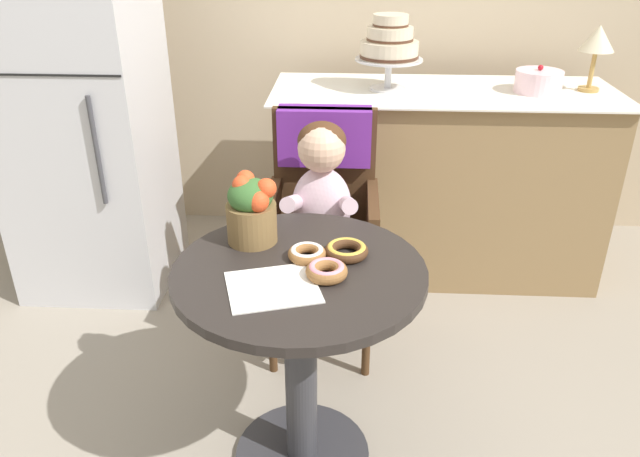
{
  "coord_description": "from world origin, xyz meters",
  "views": [
    {
      "loc": [
        0.14,
        -1.48,
        1.6
      ],
      "look_at": [
        0.05,
        0.15,
        0.77
      ],
      "focal_mm": 34.62,
      "sensor_mm": 36.0,
      "label": 1
    }
  ],
  "objects_px": {
    "cafe_table": "(300,330)",
    "seated_child": "(321,202)",
    "table_lamp": "(598,41)",
    "flower_vase": "(252,208)",
    "donut_front": "(327,270)",
    "round_layer_cake": "(538,81)",
    "donut_mid": "(347,250)",
    "refrigerator": "(82,108)",
    "donut_side": "(307,253)",
    "tiered_cake_stand": "(390,45)",
    "wicker_chair": "(323,194)"
  },
  "relations": [
    {
      "from": "donut_mid",
      "to": "flower_vase",
      "type": "relative_size",
      "value": 0.58
    },
    {
      "from": "donut_mid",
      "to": "tiered_cake_stand",
      "type": "distance_m",
      "value": 1.28
    },
    {
      "from": "wicker_chair",
      "to": "table_lamp",
      "type": "height_order",
      "value": "table_lamp"
    },
    {
      "from": "cafe_table",
      "to": "donut_front",
      "type": "relative_size",
      "value": 6.24
    },
    {
      "from": "donut_mid",
      "to": "refrigerator",
      "type": "xyz_separation_m",
      "value": [
        -1.18,
        1.02,
        0.11
      ]
    },
    {
      "from": "tiered_cake_stand",
      "to": "cafe_table",
      "type": "bearing_deg",
      "value": -102.58
    },
    {
      "from": "wicker_chair",
      "to": "donut_side",
      "type": "bearing_deg",
      "value": -88.08
    },
    {
      "from": "donut_side",
      "to": "table_lamp",
      "type": "distance_m",
      "value": 1.77
    },
    {
      "from": "round_layer_cake",
      "to": "refrigerator",
      "type": "height_order",
      "value": "refrigerator"
    },
    {
      "from": "donut_front",
      "to": "cafe_table",
      "type": "bearing_deg",
      "value": 150.73
    },
    {
      "from": "round_layer_cake",
      "to": "refrigerator",
      "type": "distance_m",
      "value": 2.01
    },
    {
      "from": "wicker_chair",
      "to": "tiered_cake_stand",
      "type": "xyz_separation_m",
      "value": [
        0.26,
        0.6,
        0.46
      ]
    },
    {
      "from": "donut_mid",
      "to": "flower_vase",
      "type": "distance_m",
      "value": 0.31
    },
    {
      "from": "donut_mid",
      "to": "round_layer_cake",
      "type": "bearing_deg",
      "value": 55.84
    },
    {
      "from": "donut_mid",
      "to": "round_layer_cake",
      "type": "xyz_separation_m",
      "value": [
        0.82,
        1.21,
        0.21
      ]
    },
    {
      "from": "cafe_table",
      "to": "flower_vase",
      "type": "bearing_deg",
      "value": 134.48
    },
    {
      "from": "round_layer_cake",
      "to": "refrigerator",
      "type": "bearing_deg",
      "value": -174.57
    },
    {
      "from": "donut_mid",
      "to": "tiered_cake_stand",
      "type": "height_order",
      "value": "tiered_cake_stand"
    },
    {
      "from": "cafe_table",
      "to": "table_lamp",
      "type": "bearing_deg",
      "value": 48.16
    },
    {
      "from": "donut_side",
      "to": "flower_vase",
      "type": "height_order",
      "value": "flower_vase"
    },
    {
      "from": "flower_vase",
      "to": "round_layer_cake",
      "type": "distance_m",
      "value": 1.59
    },
    {
      "from": "donut_front",
      "to": "table_lamp",
      "type": "distance_m",
      "value": 1.8
    },
    {
      "from": "cafe_table",
      "to": "seated_child",
      "type": "relative_size",
      "value": 0.99
    },
    {
      "from": "refrigerator",
      "to": "tiered_cake_stand",
      "type": "bearing_deg",
      "value": 8.49
    },
    {
      "from": "donut_front",
      "to": "donut_side",
      "type": "relative_size",
      "value": 1.05
    },
    {
      "from": "donut_mid",
      "to": "table_lamp",
      "type": "height_order",
      "value": "table_lamp"
    },
    {
      "from": "donut_side",
      "to": "round_layer_cake",
      "type": "xyz_separation_m",
      "value": [
        0.93,
        1.24,
        0.21
      ]
    },
    {
      "from": "seated_child",
      "to": "donut_front",
      "type": "height_order",
      "value": "seated_child"
    },
    {
      "from": "donut_mid",
      "to": "cafe_table",
      "type": "bearing_deg",
      "value": -148.96
    },
    {
      "from": "cafe_table",
      "to": "donut_front",
      "type": "xyz_separation_m",
      "value": [
        0.08,
        -0.04,
        0.23
      ]
    },
    {
      "from": "donut_front",
      "to": "round_layer_cake",
      "type": "distance_m",
      "value": 1.61
    },
    {
      "from": "round_layer_cake",
      "to": "refrigerator",
      "type": "xyz_separation_m",
      "value": [
        -2.0,
        -0.19,
        -0.1
      ]
    },
    {
      "from": "donut_mid",
      "to": "refrigerator",
      "type": "relative_size",
      "value": 0.07
    },
    {
      "from": "cafe_table",
      "to": "seated_child",
      "type": "xyz_separation_m",
      "value": [
        0.03,
        0.55,
        0.17
      ]
    },
    {
      "from": "wicker_chair",
      "to": "refrigerator",
      "type": "bearing_deg",
      "value": 162.84
    },
    {
      "from": "wicker_chair",
      "to": "donut_front",
      "type": "bearing_deg",
      "value": -83.25
    },
    {
      "from": "cafe_table",
      "to": "seated_child",
      "type": "height_order",
      "value": "seated_child"
    },
    {
      "from": "wicker_chair",
      "to": "donut_front",
      "type": "height_order",
      "value": "wicker_chair"
    },
    {
      "from": "table_lamp",
      "to": "wicker_chair",
      "type": "bearing_deg",
      "value": -151.57
    },
    {
      "from": "seated_child",
      "to": "table_lamp",
      "type": "height_order",
      "value": "table_lamp"
    },
    {
      "from": "seated_child",
      "to": "round_layer_cake",
      "type": "xyz_separation_m",
      "value": [
        0.92,
        0.75,
        0.27
      ]
    },
    {
      "from": "tiered_cake_stand",
      "to": "table_lamp",
      "type": "distance_m",
      "value": 0.9
    },
    {
      "from": "round_layer_cake",
      "to": "tiered_cake_stand",
      "type": "bearing_deg",
      "value": 179.15
    },
    {
      "from": "tiered_cake_stand",
      "to": "round_layer_cake",
      "type": "xyz_separation_m",
      "value": [
        0.66,
        -0.01,
        -0.15
      ]
    },
    {
      "from": "seated_child",
      "to": "refrigerator",
      "type": "distance_m",
      "value": 1.23
    },
    {
      "from": "donut_front",
      "to": "tiered_cake_stand",
      "type": "bearing_deg",
      "value": 81.08
    },
    {
      "from": "donut_side",
      "to": "flower_vase",
      "type": "relative_size",
      "value": 0.51
    },
    {
      "from": "cafe_table",
      "to": "round_layer_cake",
      "type": "height_order",
      "value": "round_layer_cake"
    },
    {
      "from": "donut_front",
      "to": "round_layer_cake",
      "type": "height_order",
      "value": "round_layer_cake"
    },
    {
      "from": "donut_side",
      "to": "table_lamp",
      "type": "height_order",
      "value": "table_lamp"
    }
  ]
}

